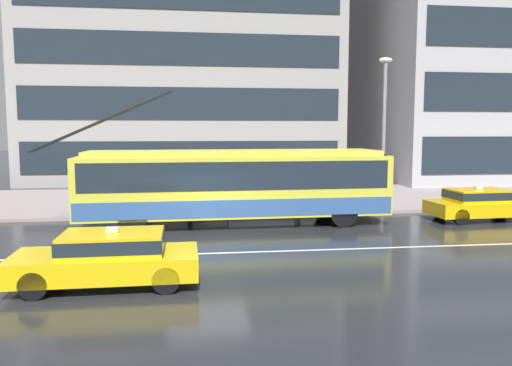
# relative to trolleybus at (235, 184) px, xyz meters

# --- Properties ---
(ground_plane) EXTENTS (160.00, 160.00, 0.00)m
(ground_plane) POSITION_rel_trolleybus_xyz_m (-1.16, -3.27, -1.58)
(ground_plane) COLOR #24262A
(sidewalk_slab) EXTENTS (80.00, 10.00, 0.14)m
(sidewalk_slab) POSITION_rel_trolleybus_xyz_m (-1.16, 6.60, -1.51)
(sidewalk_slab) COLOR gray
(sidewalk_slab) RESTS_ON ground_plane
(lane_centre_line) EXTENTS (72.00, 0.14, 0.01)m
(lane_centre_line) POSITION_rel_trolleybus_xyz_m (-1.16, -4.47, -1.58)
(lane_centre_line) COLOR silver
(lane_centre_line) RESTS_ON ground_plane
(trolleybus) EXTENTS (13.29, 2.84, 5.11)m
(trolleybus) POSITION_rel_trolleybus_xyz_m (0.00, 0.00, 0.00)
(trolleybus) COLOR yellow
(trolleybus) RESTS_ON ground_plane
(taxi_oncoming_near) EXTENTS (4.29, 1.86, 1.39)m
(taxi_oncoming_near) POSITION_rel_trolleybus_xyz_m (-3.63, -7.22, -0.88)
(taxi_oncoming_near) COLOR yellow
(taxi_oncoming_near) RESTS_ON ground_plane
(taxi_ahead_of_bus) EXTENTS (4.29, 1.96, 1.39)m
(taxi_ahead_of_bus) POSITION_rel_trolleybus_xyz_m (9.92, -0.34, -0.88)
(taxi_ahead_of_bus) COLOR yellow
(taxi_ahead_of_bus) RESTS_ON ground_plane
(bus_shelter) EXTENTS (3.80, 1.87, 2.54)m
(bus_shelter) POSITION_rel_trolleybus_xyz_m (-1.85, 3.86, 0.49)
(bus_shelter) COLOR gray
(bus_shelter) RESTS_ON sidewalk_slab
(pedestrian_at_shelter) EXTENTS (1.13, 1.13, 1.88)m
(pedestrian_at_shelter) POSITION_rel_trolleybus_xyz_m (-3.72, 3.36, 0.09)
(pedestrian_at_shelter) COLOR #1E1A2F
(pedestrian_at_shelter) RESTS_ON sidewalk_slab
(pedestrian_approaching_curb) EXTENTS (1.37, 1.37, 1.99)m
(pedestrian_approaching_curb) POSITION_rel_trolleybus_xyz_m (3.46, 4.25, 0.13)
(pedestrian_approaching_curb) COLOR black
(pedestrian_approaching_curb) RESTS_ON sidewalk_slab
(pedestrian_walking_past) EXTENTS (1.12, 1.12, 2.03)m
(pedestrian_walking_past) POSITION_rel_trolleybus_xyz_m (-1.72, 2.55, 0.16)
(pedestrian_walking_past) COLOR #243046
(pedestrian_walking_past) RESTS_ON sidewalk_slab
(street_lamp) EXTENTS (0.60, 0.32, 6.64)m
(street_lamp) POSITION_rel_trolleybus_xyz_m (6.76, 2.14, 2.48)
(street_lamp) COLOR gray
(street_lamp) RESTS_ON sidewalk_slab
(office_tower_corner_left) EXTENTS (22.04, 15.20, 21.17)m
(office_tower_corner_left) POSITION_rel_trolleybus_xyz_m (-2.06, 21.21, 9.01)
(office_tower_corner_left) COLOR #9B9793
(office_tower_corner_left) RESTS_ON ground_plane
(office_tower_corner_right) EXTENTS (19.29, 15.93, 23.44)m
(office_tower_corner_right) POSITION_rel_trolleybus_xyz_m (21.04, 17.27, 10.14)
(office_tower_corner_right) COLOR #ACABB0
(office_tower_corner_right) RESTS_ON ground_plane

